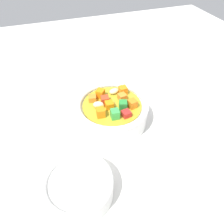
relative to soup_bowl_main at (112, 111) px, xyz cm
name	(u,v)px	position (x,y,z in cm)	size (l,w,h in cm)	color
ground_plane	(112,123)	(0.00, 0.00, -4.21)	(140.00, 140.00, 2.00)	silver
soup_bowl_main	(112,111)	(0.00, 0.00, 0.00)	(16.61, 16.61, 7.16)	white
spoon	(126,89)	(7.56, 10.15, -2.81)	(11.94, 21.61, 0.82)	silver
side_bowl_small	(79,186)	(-11.29, -15.31, -0.88)	(12.06, 12.06, 4.52)	white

